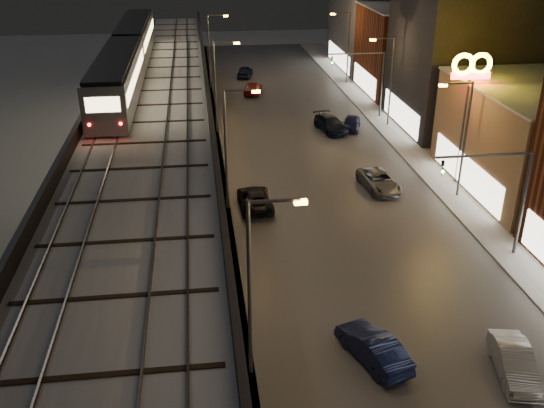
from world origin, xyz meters
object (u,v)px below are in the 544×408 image
car_far_white (245,72)px  car_onc_dark (379,182)px  subway_train (128,55)px  car_onc_red (351,124)px  car_near_white (373,348)px  car_onc_white (331,125)px  car_onc_silver (514,363)px  car_mid_silver (255,199)px  car_mid_dark (253,89)px

car_far_white → car_onc_dark: size_ratio=0.87×
car_far_white → car_onc_dark: 39.59m
subway_train → car_onc_red: bearing=3.7°
car_near_white → car_onc_white: 35.05m
car_onc_white → car_onc_silver: bearing=-100.3°
car_far_white → car_onc_silver: bearing=110.2°
car_far_white → car_onc_silver: car_far_white is taller
car_far_white → car_onc_white: bearing=118.4°
car_onc_silver → car_onc_red: bearing=99.6°
car_mid_silver → car_onc_dark: 10.24m
car_far_white → car_onc_dark: car_far_white is taller
car_mid_dark → car_onc_red: bearing=132.4°
car_mid_dark → car_onc_red: 17.50m
car_mid_dark → car_onc_silver: 52.53m
subway_train → car_onc_dark: subway_train is taller
car_onc_silver → car_onc_red: car_onc_silver is taller
car_mid_silver → car_onc_red: 20.61m
car_mid_silver → car_far_white: (2.80, 41.01, 0.05)m
car_near_white → car_onc_red: (7.68, 34.91, -0.07)m
car_mid_silver → car_mid_dark: 32.47m
subway_train → car_onc_dark: (19.86, -13.59, -7.67)m
car_mid_dark → car_onc_red: (8.54, -15.28, 0.01)m
car_mid_silver → car_far_white: size_ratio=1.15×
car_near_white → car_onc_red: car_near_white is taller
subway_train → car_onc_silver: 41.34m
subway_train → car_onc_dark: 25.26m
car_mid_silver → car_onc_dark: bearing=-170.6°
car_near_white → car_onc_dark: size_ratio=0.92×
car_far_white → car_onc_dark: bearing=113.8°
car_near_white → car_mid_dark: (-0.86, 50.19, -0.08)m
subway_train → car_onc_white: 20.66m
car_onc_white → car_mid_dark: bearing=100.7°
car_onc_red → car_onc_white: bearing=-153.5°
car_near_white → car_onc_dark: (6.14, 19.94, -0.06)m
car_far_white → car_onc_red: 25.51m
car_onc_silver → car_onc_red: size_ratio=1.09×
car_onc_dark → car_onc_white: 14.70m
subway_train → car_onc_silver: subway_train is taller
car_near_white → car_onc_silver: bearing=143.7°
car_onc_silver → car_onc_red: (1.47, 36.78, -0.04)m
subway_train → car_onc_white: (19.18, 1.09, -7.61)m
subway_train → car_far_white: (12.62, 25.33, -7.63)m
car_mid_silver → car_onc_red: car_mid_silver is taller
car_mid_silver → car_onc_red: (11.57, 17.05, -0.01)m
subway_train → car_mid_silver: size_ratio=7.13×
subway_train → car_mid_dark: size_ratio=7.64×
car_onc_silver → car_far_white: bearing=108.7°
car_near_white → car_onc_white: (5.46, 34.63, 0.00)m
car_far_white → car_onc_red: size_ratio=1.09×
car_near_white → car_mid_dark: size_ratio=0.99×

